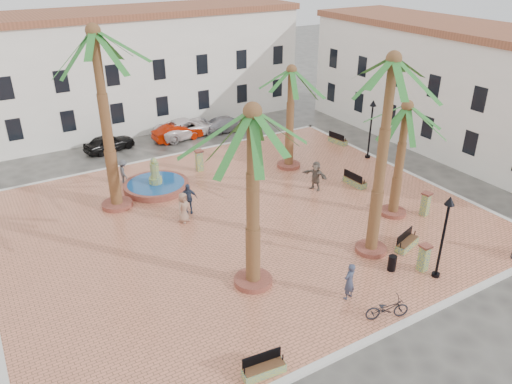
% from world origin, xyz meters
% --- Properties ---
extents(ground, '(120.00, 120.00, 0.00)m').
position_xyz_m(ground, '(0.00, 0.00, 0.00)').
color(ground, '#56544F').
rests_on(ground, ground).
extents(plaza, '(26.00, 22.00, 0.15)m').
position_xyz_m(plaza, '(0.00, 0.00, 0.07)').
color(plaza, '#DA815F').
rests_on(plaza, ground).
extents(kerb_n, '(26.30, 0.30, 0.16)m').
position_xyz_m(kerb_n, '(0.00, 11.00, 0.08)').
color(kerb_n, silver).
rests_on(kerb_n, ground).
extents(kerb_s, '(26.30, 0.30, 0.16)m').
position_xyz_m(kerb_s, '(0.00, -11.00, 0.08)').
color(kerb_s, silver).
rests_on(kerb_s, ground).
extents(kerb_e, '(0.30, 22.30, 0.16)m').
position_xyz_m(kerb_e, '(13.00, 0.00, 0.08)').
color(kerb_e, silver).
rests_on(kerb_e, ground).
extents(building_north, '(30.40, 7.40, 9.50)m').
position_xyz_m(building_north, '(-0.00, 19.99, 4.77)').
color(building_north, white).
rests_on(building_north, ground).
extents(building_east, '(7.40, 26.40, 9.00)m').
position_xyz_m(building_east, '(19.99, 2.00, 4.52)').
color(building_east, white).
rests_on(building_east, ground).
extents(fountain, '(4.09, 4.09, 2.11)m').
position_xyz_m(fountain, '(-2.72, 6.19, 0.44)').
color(fountain, '#9A4B3C').
rests_on(fountain, plaza).
extents(palm_nw, '(5.81, 5.81, 10.46)m').
position_xyz_m(palm_nw, '(-5.57, 5.08, 9.18)').
color(palm_nw, '#9A4B3C').
rests_on(palm_nw, plaza).
extents(palm_sw, '(5.73, 5.73, 8.56)m').
position_xyz_m(palm_sw, '(-2.43, -5.49, 7.37)').
color(palm_sw, '#9A4B3C').
rests_on(palm_sw, plaza).
extents(palm_s, '(5.14, 5.14, 10.00)m').
position_xyz_m(palm_s, '(4.06, -6.25, 8.84)').
color(palm_s, '#9A4B3C').
rests_on(palm_s, plaza).
extents(palm_e, '(4.87, 4.87, 6.75)m').
position_xyz_m(palm_e, '(7.85, -3.96, 5.79)').
color(palm_e, '#9A4B3C').
rests_on(palm_e, plaza).
extents(palm_ne, '(5.19, 5.19, 7.11)m').
position_xyz_m(palm_ne, '(6.51, 4.79, 6.07)').
color(palm_ne, '#9A4B3C').
rests_on(palm_ne, plaza).
extents(bench_s, '(1.66, 0.67, 0.85)m').
position_xyz_m(bench_s, '(-4.87, -10.38, 0.39)').
color(bench_s, '#7F9559').
rests_on(bench_s, plaza).
extents(bench_se, '(1.73, 0.97, 0.87)m').
position_xyz_m(bench_se, '(5.85, -6.96, 0.40)').
color(bench_se, '#7F9559').
rests_on(bench_se, plaza).
extents(bench_e, '(0.62, 1.74, 0.90)m').
position_xyz_m(bench_e, '(8.50, 0.13, 0.40)').
color(bench_e, '#7F9559').
rests_on(bench_e, plaza).
extents(bench_ne, '(0.72, 1.69, 0.86)m').
position_xyz_m(bench_ne, '(12.38, 6.61, 0.39)').
color(bench_ne, '#7F9559').
rests_on(bench_ne, plaza).
extents(lamppost_s, '(0.46, 0.46, 4.20)m').
position_xyz_m(lamppost_s, '(5.20, -9.43, 3.00)').
color(lamppost_s, black).
rests_on(lamppost_s, plaza).
extents(lamppost_e, '(0.47, 0.47, 4.30)m').
position_xyz_m(lamppost_e, '(12.40, 3.20, 3.06)').
color(lamppost_e, black).
rests_on(lamppost_e, plaza).
extents(bollard_se, '(0.50, 0.50, 1.39)m').
position_xyz_m(bollard_se, '(5.02, -8.76, 0.87)').
color(bollard_se, '#7F9559').
rests_on(bollard_se, plaza).
extents(bollard_n, '(0.56, 0.56, 1.50)m').
position_xyz_m(bollard_n, '(0.86, 7.34, 0.92)').
color(bollard_n, '#7F9559').
rests_on(bollard_n, plaza).
extents(bollard_e, '(0.59, 0.59, 1.41)m').
position_xyz_m(bollard_e, '(9.30, -4.97, 0.88)').
color(bollard_e, '#7F9559').
rests_on(bollard_e, plaza).
extents(litter_bin, '(0.40, 0.40, 0.78)m').
position_xyz_m(litter_bin, '(3.76, -8.01, 0.54)').
color(litter_bin, black).
rests_on(litter_bin, plaza).
extents(cyclist_a, '(0.73, 0.56, 1.77)m').
position_xyz_m(cyclist_a, '(0.61, -8.57, 1.04)').
color(cyclist_a, '#373E56').
rests_on(cyclist_a, plaza).
extents(bicycle_a, '(1.98, 1.27, 0.98)m').
position_xyz_m(bicycle_a, '(1.12, -10.40, 0.64)').
color(bicycle_a, black).
rests_on(bicycle_a, plaza).
extents(pedestrian_fountain_a, '(1.04, 0.92, 1.78)m').
position_xyz_m(pedestrian_fountain_a, '(-2.88, 1.36, 1.04)').
color(pedestrian_fountain_a, '#9E7760').
rests_on(pedestrian_fountain_a, plaza).
extents(pedestrian_fountain_b, '(1.16, 0.79, 1.84)m').
position_xyz_m(pedestrian_fountain_b, '(-2.24, 2.20, 1.07)').
color(pedestrian_fountain_b, '#2B3852').
rests_on(pedestrian_fountain_b, plaza).
extents(pedestrian_north, '(0.65, 1.08, 1.64)m').
position_xyz_m(pedestrian_north, '(-4.21, 7.99, 0.97)').
color(pedestrian_north, '#4D4E52').
rests_on(pedestrian_north, plaza).
extents(pedestrian_east, '(1.16, 1.84, 1.89)m').
position_xyz_m(pedestrian_east, '(5.92, 0.93, 1.10)').
color(pedestrian_east, '#655A50').
rests_on(pedestrian_east, plaza).
extents(car_black, '(4.07, 2.35, 1.30)m').
position_xyz_m(car_black, '(-3.29, 14.55, 0.65)').
color(car_black, black).
rests_on(car_black, ground).
extents(car_red, '(4.02, 1.50, 1.31)m').
position_xyz_m(car_red, '(2.06, 14.05, 0.66)').
color(car_red, '#9E1600').
rests_on(car_red, ground).
extents(car_silver, '(4.27, 1.87, 1.22)m').
position_xyz_m(car_silver, '(6.59, 14.01, 0.61)').
color(car_silver, '#98969E').
rests_on(car_silver, ground).
extents(car_white, '(5.59, 3.11, 1.48)m').
position_xyz_m(car_white, '(3.10, 14.55, 0.74)').
color(car_white, white).
rests_on(car_white, ground).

